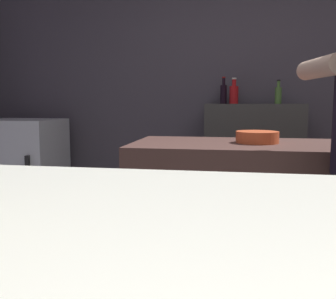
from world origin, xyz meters
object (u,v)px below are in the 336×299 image
object	(u,v)px
bottle_vinegar	(278,95)
mixing_bowl	(257,137)
bottle_soy	(234,94)
bottle_hot_sauce	(224,93)
mini_fridge	(21,176)

from	to	relation	value
bottle_vinegar	mixing_bowl	bearing A→B (deg)	-100.74
bottle_vinegar	bottle_soy	bearing A→B (deg)	175.52
mixing_bowl	bottle_hot_sauce	xyz separation A→B (m)	(-0.20, 1.31, 0.25)
bottle_hot_sauce	bottle_soy	bearing A→B (deg)	-19.80
mixing_bowl	bottle_vinegar	distance (m)	1.29
mini_fridge	bottle_soy	size ratio (longest dim) A/B	4.65
mini_fridge	bottle_vinegar	distance (m)	2.29
mixing_bowl	bottle_hot_sauce	size ratio (longest dim) A/B	0.94
bottle_hot_sauce	bottle_vinegar	bearing A→B (deg)	-7.60
bottle_vinegar	mini_fridge	bearing A→B (deg)	-174.52
bottle_vinegar	bottle_hot_sauce	xyz separation A→B (m)	(-0.44, 0.06, 0.01)
mixing_bowl	bottle_vinegar	size ratio (longest dim) A/B	1.11
mixing_bowl	bottle_hot_sauce	world-z (taller)	bottle_hot_sauce
mixing_bowl	bottle_soy	distance (m)	1.31
bottle_vinegar	bottle_hot_sauce	distance (m)	0.44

